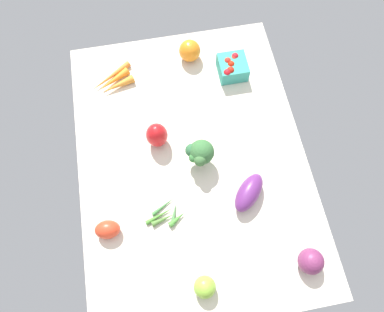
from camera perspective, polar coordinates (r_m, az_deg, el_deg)
tablecloth at (r=116.69cm, az=0.00°, el=-0.54°), size 104.00×76.00×2.00cm
eggplant at (r=110.03cm, az=9.39°, el=-6.00°), size 14.73×14.18×6.61cm
okra_pile at (r=109.67cm, az=-4.03°, el=-9.81°), size 9.96×13.14×1.93cm
heirloom_tomato_green at (r=104.84cm, az=2.13°, el=-20.88°), size 6.37×6.37×6.37cm
broccoli_head at (r=109.12cm, az=1.33°, el=0.48°), size 9.04×9.40×10.96cm
heirloom_tomato_orange at (r=132.94cm, az=-0.38°, el=17.03°), size 7.97×7.97×7.97cm
roma_tomato at (r=109.64cm, az=-13.82°, el=-11.74°), size 6.20×8.10×5.60cm
carrot_bunch at (r=131.45cm, az=-12.75°, el=12.03°), size 13.19×16.55×2.92cm
berry_basket at (r=130.10cm, az=6.67°, el=14.41°), size 10.09×10.09×7.15cm
bell_pepper_red at (r=114.15cm, az=-5.84°, el=3.46°), size 10.07×10.07×10.05cm
red_onion_center at (r=110.07cm, az=19.08°, el=-16.15°), size 7.53×7.53×7.53cm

